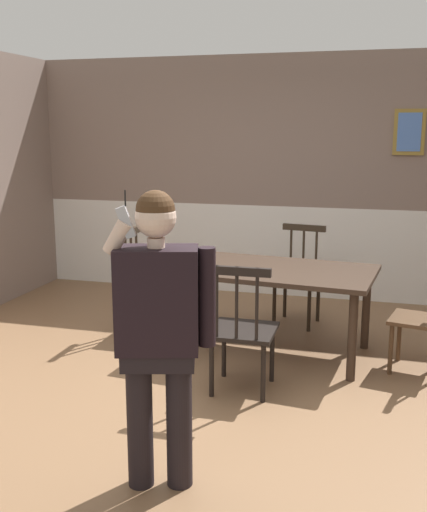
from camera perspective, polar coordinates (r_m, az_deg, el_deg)
ground_plane at (r=4.67m, az=0.17°, el=-12.40°), size 6.47×6.47×0.00m
room_back_partition at (r=7.06m, az=6.30°, el=6.84°), size 5.88×0.17×2.72m
dining_table at (r=5.24m, az=5.71°, el=-2.06°), size 1.76×1.14×0.75m
chair_near_window at (r=4.49m, az=2.65°, el=-6.82°), size 0.48×0.48×0.99m
chair_by_doorway at (r=5.72m, az=-6.20°, el=-2.89°), size 0.42×0.42×1.01m
chair_at_table_head at (r=6.11m, az=7.92°, el=-2.02°), size 0.50×0.50×0.97m
chair_opposite_corner at (r=5.11m, az=18.95°, el=-5.47°), size 0.49×0.49×0.93m
person_figure at (r=3.20m, az=-5.11°, el=-6.25°), size 0.55×0.34×1.62m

